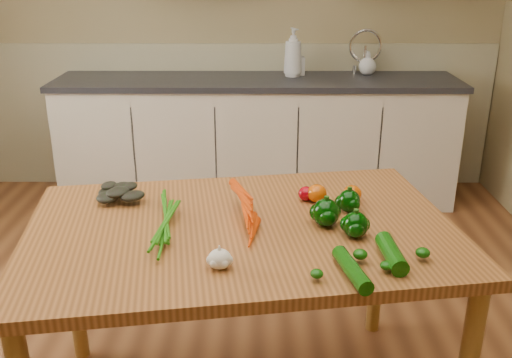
{
  "coord_description": "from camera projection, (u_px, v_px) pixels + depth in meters",
  "views": [
    {
      "loc": [
        0.21,
        -1.81,
        1.69
      ],
      "look_at": [
        0.2,
        0.26,
        0.89
      ],
      "focal_mm": 40.0,
      "sensor_mm": 36.0,
      "label": 1
    }
  ],
  "objects": [
    {
      "name": "room",
      "position": [
        199.0,
        93.0,
        2.01
      ],
      "size": [
        4.04,
        5.04,
        2.64
      ],
      "color": "brown",
      "rests_on": "ground"
    },
    {
      "name": "zucchini_a",
      "position": [
        392.0,
        253.0,
        1.77
      ],
      "size": [
        0.07,
        0.2,
        0.06
      ],
      "primitive_type": "cylinder",
      "rotation": [
        1.57,
        0.0,
        0.06
      ],
      "color": "#0B4107",
      "rests_on": "table"
    },
    {
      "name": "soap_bottle_a",
      "position": [
        293.0,
        52.0,
        4.02
      ],
      "size": [
        0.17,
        0.17,
        0.34
      ],
      "primitive_type": "imported",
      "rotation": [
        0.0,
        0.0,
        0.43
      ],
      "color": "silver",
      "rests_on": "counter_run"
    },
    {
      "name": "tomato_a",
      "position": [
        306.0,
        194.0,
        2.22
      ],
      "size": [
        0.06,
        0.06,
        0.06
      ],
      "primitive_type": "ellipsoid",
      "color": "maroon",
      "rests_on": "table"
    },
    {
      "name": "soap_bottle_c",
      "position": [
        368.0,
        63.0,
        4.12
      ],
      "size": [
        0.15,
        0.15,
        0.16
      ],
      "primitive_type": "imported",
      "rotation": [
        0.0,
        0.0,
        3.31
      ],
      "color": "silver",
      "rests_on": "counter_run"
    },
    {
      "name": "tomato_c",
      "position": [
        352.0,
        194.0,
        2.2
      ],
      "size": [
        0.07,
        0.07,
        0.07
      ],
      "primitive_type": "ellipsoid",
      "color": "#C34B04",
      "rests_on": "table"
    },
    {
      "name": "pepper_c",
      "position": [
        355.0,
        225.0,
        1.92
      ],
      "size": [
        0.09,
        0.09,
        0.09
      ],
      "primitive_type": "sphere",
      "color": "black",
      "rests_on": "table"
    },
    {
      "name": "carrot_bunch",
      "position": [
        220.0,
        214.0,
        2.02
      ],
      "size": [
        0.31,
        0.25,
        0.08
      ],
      "primitive_type": null,
      "rotation": [
        0.0,
        0.0,
        0.15
      ],
      "color": "#E34005",
      "rests_on": "table"
    },
    {
      "name": "zucchini_b",
      "position": [
        352.0,
        270.0,
        1.69
      ],
      "size": [
        0.1,
        0.22,
        0.05
      ],
      "primitive_type": "cylinder",
      "rotation": [
        1.57,
        0.0,
        0.22
      ],
      "color": "#0B4107",
      "rests_on": "table"
    },
    {
      "name": "counter_run",
      "position": [
        258.0,
        138.0,
        4.17
      ],
      "size": [
        2.84,
        0.64,
        1.14
      ],
      "color": "beige",
      "rests_on": "ground"
    },
    {
      "name": "garlic_bulb",
      "position": [
        220.0,
        259.0,
        1.73
      ],
      "size": [
        0.07,
        0.07,
        0.06
      ],
      "primitive_type": "ellipsoid",
      "color": "silver",
      "rests_on": "table"
    },
    {
      "name": "pepper_a",
      "position": [
        326.0,
        213.0,
        2.0
      ],
      "size": [
        0.1,
        0.1,
        0.1
      ],
      "primitive_type": "sphere",
      "color": "black",
      "rests_on": "table"
    },
    {
      "name": "table",
      "position": [
        242.0,
        248.0,
        2.05
      ],
      "size": [
        1.63,
        1.18,
        0.81
      ],
      "rotation": [
        0.0,
        0.0,
        0.15
      ],
      "color": "#9D5D2D",
      "rests_on": "ground"
    },
    {
      "name": "tomato_b",
      "position": [
        317.0,
        193.0,
        2.2
      ],
      "size": [
        0.08,
        0.08,
        0.07
      ],
      "primitive_type": "ellipsoid",
      "color": "#C34B04",
      "rests_on": "table"
    },
    {
      "name": "leafy_greens",
      "position": [
        126.0,
        187.0,
        2.21
      ],
      "size": [
        0.21,
        0.19,
        0.11
      ],
      "primitive_type": null,
      "color": "black",
      "rests_on": "table"
    },
    {
      "name": "soap_bottle_b",
      "position": [
        298.0,
        61.0,
        4.09
      ],
      "size": [
        0.1,
        0.1,
        0.19
      ],
      "primitive_type": "imported",
      "rotation": [
        0.0,
        0.0,
        0.14
      ],
      "color": "silver",
      "rests_on": "counter_run"
    },
    {
      "name": "pepper_b",
      "position": [
        349.0,
        201.0,
        2.12
      ],
      "size": [
        0.08,
        0.08,
        0.08
      ],
      "primitive_type": "sphere",
      "color": "black",
      "rests_on": "table"
    }
  ]
}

